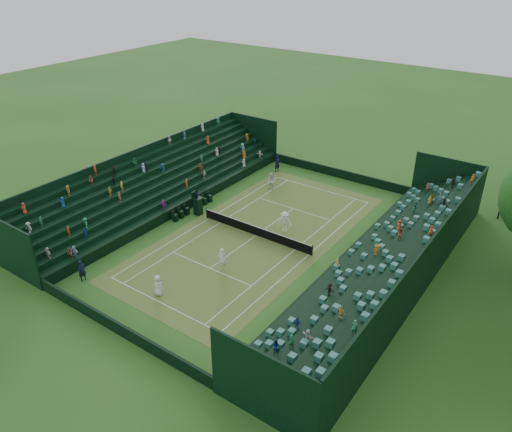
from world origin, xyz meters
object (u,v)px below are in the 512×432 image
object	(u,v)px
umpire_chair	(198,204)
player_far_west	(272,182)
player_near_east	(222,259)
player_near_west	(158,285)
player_far_east	(285,222)
tennis_net	(256,230)

from	to	relation	value
umpire_chair	player_far_west	bearing A→B (deg)	72.55
player_near_east	player_far_west	distance (m)	15.60
player_near_west	player_far_west	bearing A→B (deg)	-80.36
umpire_chair	player_far_east	bearing A→B (deg)	13.48
tennis_net	player_near_west	distance (m)	11.30
player_near_west	player_far_west	world-z (taller)	player_far_west
player_far_west	umpire_chair	bearing A→B (deg)	-110.39
umpire_chair	player_far_east	xyz separation A→B (m)	(8.61, 2.06, -0.14)
tennis_net	player_near_east	distance (m)	6.05
player_far_east	player_far_west	bearing A→B (deg)	110.59
player_near_west	player_far_east	size ratio (longest dim) A/B	0.85
tennis_net	umpire_chair	world-z (taller)	umpire_chair
player_far_west	player_far_east	world-z (taller)	player_far_east
tennis_net	umpire_chair	distance (m)	6.97
tennis_net	umpire_chair	xyz separation A→B (m)	(-6.94, 0.08, 0.61)
umpire_chair	player_near_west	size ratio (longest dim) A/B	1.56
tennis_net	umpire_chair	bearing A→B (deg)	179.37
umpire_chair	player_far_east	distance (m)	8.85
umpire_chair	player_far_west	world-z (taller)	umpire_chair
player_far_west	player_near_east	bearing A→B (deg)	-73.70
player_near_east	tennis_net	bearing A→B (deg)	-125.20
tennis_net	player_far_east	size ratio (longest dim) A/B	5.87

